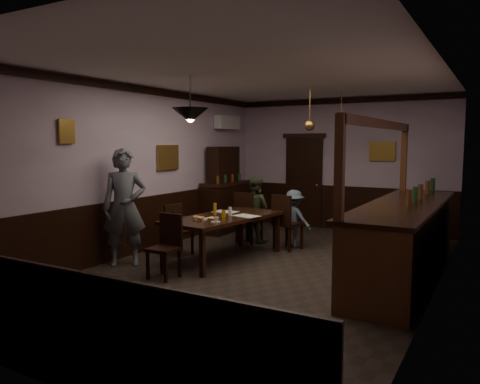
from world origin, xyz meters
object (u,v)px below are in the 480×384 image
Objects in this scene: coffee_cup at (216,219)px; pendant_iron at (190,115)px; pendant_brass_far at (341,127)px; chair_side at (177,227)px; person_seated_left at (255,209)px; pendant_brass_mid at (310,125)px; chair_far_right at (285,220)px; chair_near at (167,243)px; chair_far_left at (247,215)px; person_standing at (124,207)px; bar_counter at (404,238)px; person_seated_right at (294,219)px; soda_can at (224,214)px; dining_table at (224,220)px; sideboard at (225,197)px.

coffee_cup is 1.65m from pendant_iron.
coffee_cup is 0.10× the size of pendant_brass_far.
person_seated_left is (0.70, 1.66, 0.16)m from chair_side.
chair_side is at bearing -142.06° from pendant_brass_mid.
chair_far_right is 1.10× the size of chair_near.
chair_far_left is 0.30m from person_seated_left.
pendant_iron is at bearing -110.28° from pendant_brass_far.
coffee_cup is (1.18, -0.55, 0.31)m from chair_side.
person_standing is 4.35m from bar_counter.
person_seated_right is at bearing 14.53° from person_standing.
pendant_brass_mid is (1.24, 0.11, 1.74)m from chair_far_left.
person_seated_left reaches higher than coffee_cup.
coffee_cup is at bearing -105.85° from pendant_brass_far.
bar_counter reaches higher than person_standing.
chair_far_right is 1.28× the size of pendant_brass_far.
chair_side is at bearing -127.76° from pendant_brass_far.
chair_far_left is at bearing 103.42° from soda_can.
soda_can is (1.01, -0.05, 0.32)m from chair_side.
pendant_brass_far reaches higher than chair_far_right.
chair_far_left reaches higher than dining_table.
pendant_brass_mid reaches higher than person_seated_left.
pendant_brass_mid is at bearing 64.12° from pendant_iron.
coffee_cup is 0.11× the size of pendant_iron.
pendant_brass_mid is at bearing 59.67° from soda_can.
coffee_cup is (-0.42, -2.09, 0.25)m from person_seated_right.
chair_near is 3.46m from pendant_brass_mid.
person_seated_right is (0.05, 0.28, -0.02)m from chair_far_right.
pendant_iron reaches higher than chair_near.
coffee_cup is at bearing 27.35° from pendant_iron.
person_seated_right is at bearing 66.08° from dining_table.
chair_far_right is 2.23m from sideboard.
pendant_brass_mid reaches higher than soda_can.
chair_near reaches higher than coffee_cup.
chair_far_right is 12.93× the size of coffee_cup.
person_seated_right is 1.35× the size of pendant_brass_far.
chair_far_right is at bearing -111.07° from pendant_brass_far.
chair_near is 1.45m from chair_side.
pendant_brass_mid is (-1.89, 1.02, 1.71)m from bar_counter.
soda_can is at bearing 110.14° from chair_far_left.
pendant_iron is 0.88× the size of pendant_brass_mid.
person_standing is at bearing 179.35° from chair_side.
chair_far_left is at bearing 163.70° from bar_counter.
person_seated_left reaches higher than soda_can.
pendant_iron is at bearing 101.23° from chair_far_left.
bar_counter is (2.62, 1.01, -0.21)m from coffee_cup.
sideboard is (-0.14, 3.35, -0.19)m from person_standing.
pendant_brass_far is at bearing -23.82° from chair_side.
chair_far_left is (-0.27, 1.31, -0.12)m from dining_table.
dining_table is 1.33m from chair_near.
person_standing is 1.53m from coffee_cup.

